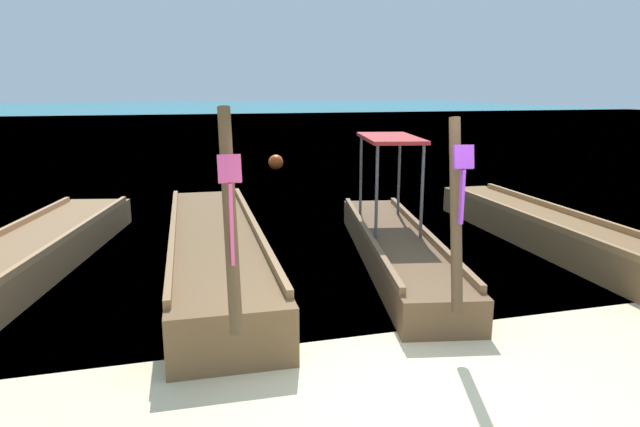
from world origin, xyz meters
name	(u,v)px	position (x,y,z in m)	size (l,w,h in m)	color
ground	(408,387)	(0.00, 0.00, 0.00)	(120.00, 120.00, 0.00)	beige
sea_water	(185,114)	(0.00, 61.17, 0.00)	(120.00, 120.00, 0.00)	#147A89
longtail_boat_green_ribbon	(29,256)	(-4.22, 4.64, 0.27)	(2.62, 7.03, 2.75)	olive
longtail_boat_pink_ribbon	(215,250)	(-1.46, 3.99, 0.33)	(1.53, 7.23, 2.62)	brown
longtail_boat_violet_ribbon	(396,244)	(1.38, 3.59, 0.32)	(2.11, 6.06, 2.49)	brown
longtail_boat_turquoise_ribbon	(550,231)	(4.40, 3.74, 0.29)	(1.31, 7.08, 2.46)	brown
mooring_buoy_near	(276,162)	(1.53, 14.62, 0.26)	(0.52, 0.52, 0.52)	#EA5119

